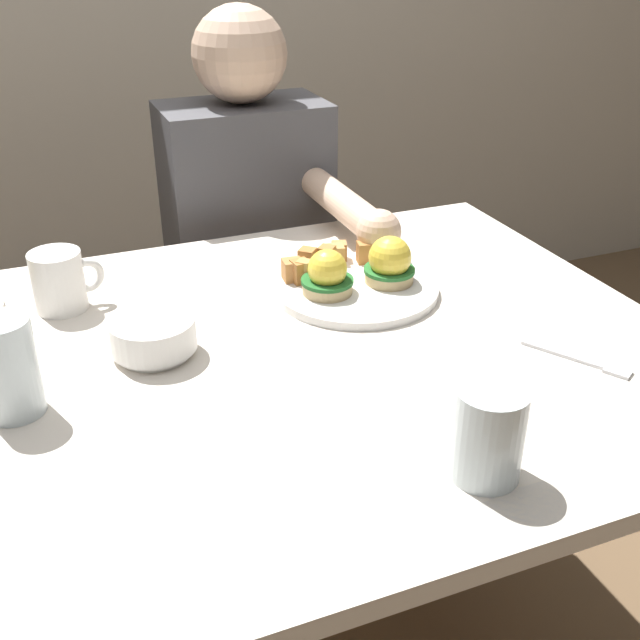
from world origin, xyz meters
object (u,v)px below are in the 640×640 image
at_px(diner_person, 254,245).
at_px(dining_table, 270,417).
at_px(fork, 582,360).
at_px(fruit_bowl, 153,336).
at_px(coffee_mug, 59,279).
at_px(water_glass_near, 9,374).
at_px(eggs_benedict_plate, 355,277).
at_px(water_glass_far, 487,437).

bearing_deg(diner_person, dining_table, -105.45).
xyz_separation_m(fork, diner_person, (-0.23, 0.78, -0.09)).
bearing_deg(fruit_bowl, dining_table, -23.11).
bearing_deg(coffee_mug, water_glass_near, -107.07).
bearing_deg(fruit_bowl, eggs_benedict_plate, 12.67).
distance_m(dining_table, fruit_bowl, 0.21).
distance_m(fork, water_glass_near, 0.76).
bearing_deg(eggs_benedict_plate, water_glass_far, -96.95).
xyz_separation_m(dining_table, eggs_benedict_plate, (0.20, 0.14, 0.13)).
distance_m(water_glass_far, diner_person, 0.95).
bearing_deg(water_glass_near, fork, -12.87).
bearing_deg(water_glass_far, coffee_mug, 123.49).
xyz_separation_m(dining_table, coffee_mug, (-0.25, 0.26, 0.16)).
xyz_separation_m(dining_table, water_glass_far, (0.14, -0.33, 0.16)).
height_order(eggs_benedict_plate, water_glass_near, water_glass_near).
bearing_deg(eggs_benedict_plate, fork, -57.87).
distance_m(eggs_benedict_plate, diner_person, 0.48).
distance_m(eggs_benedict_plate, coffee_mug, 0.47).
bearing_deg(coffee_mug, fork, -33.95).
distance_m(eggs_benedict_plate, fruit_bowl, 0.35).
bearing_deg(dining_table, fork, -24.42).
xyz_separation_m(coffee_mug, water_glass_far, (0.39, -0.59, -0.00)).
height_order(coffee_mug, water_glass_far, water_glass_far).
xyz_separation_m(dining_table, fork, (0.40, -0.18, 0.11)).
xyz_separation_m(eggs_benedict_plate, coffee_mug, (-0.45, 0.12, 0.02)).
relative_size(dining_table, coffee_mug, 10.76).
bearing_deg(fork, eggs_benedict_plate, 122.13).
height_order(coffee_mug, water_glass_near, water_glass_near).
relative_size(eggs_benedict_plate, coffee_mug, 2.42).
bearing_deg(fruit_bowl, coffee_mug, 118.40).
bearing_deg(fork, fruit_bowl, 155.93).
relative_size(fruit_bowl, water_glass_near, 0.93).
xyz_separation_m(coffee_mug, water_glass_near, (-0.08, -0.27, 0.00)).
relative_size(eggs_benedict_plate, water_glass_near, 2.10).
bearing_deg(eggs_benedict_plate, water_glass_near, -163.92).
height_order(dining_table, fruit_bowl, fruit_bowl).
height_order(dining_table, water_glass_near, water_glass_near).
relative_size(fruit_bowl, fork, 0.84).
bearing_deg(coffee_mug, fruit_bowl, -61.60).
distance_m(dining_table, diner_person, 0.62).
bearing_deg(fruit_bowl, water_glass_near, -157.98).
relative_size(dining_table, water_glass_near, 9.33).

